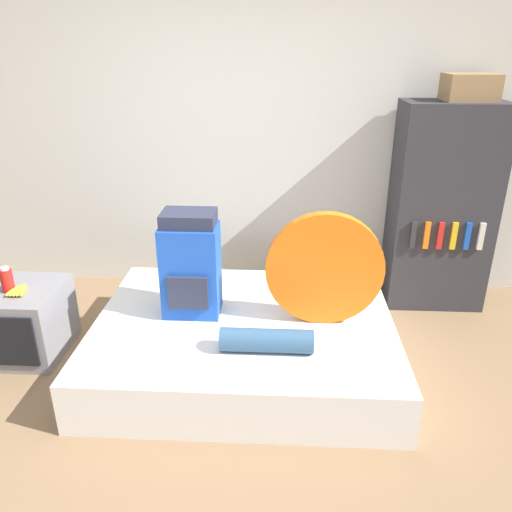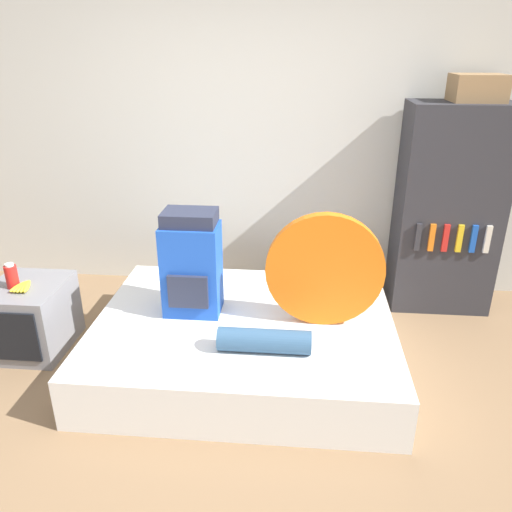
% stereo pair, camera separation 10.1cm
% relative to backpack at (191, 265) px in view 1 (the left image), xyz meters
% --- Properties ---
extents(ground_plane, '(16.00, 16.00, 0.00)m').
position_rel_backpack_xyz_m(ground_plane, '(0.28, -0.84, -0.67)').
color(ground_plane, '#846647').
extents(wall_back, '(8.00, 0.05, 2.60)m').
position_rel_backpack_xyz_m(wall_back, '(0.28, 1.19, 0.63)').
color(wall_back, silver).
rests_on(wall_back, ground_plane).
extents(bed, '(1.94, 1.53, 0.33)m').
position_rel_backpack_xyz_m(bed, '(0.35, -0.08, -0.51)').
color(bed, white).
rests_on(bed, ground_plane).
extents(backpack, '(0.37, 0.30, 0.70)m').
position_rel_backpack_xyz_m(backpack, '(0.00, 0.00, 0.00)').
color(backpack, blue).
rests_on(backpack, bed).
extents(tent_bag, '(0.74, 0.07, 0.74)m').
position_rel_backpack_xyz_m(tent_bag, '(0.86, -0.07, 0.03)').
color(tent_bag, orange).
rests_on(tent_bag, bed).
extents(sleeping_roll, '(0.55, 0.14, 0.14)m').
position_rel_backpack_xyz_m(sleeping_roll, '(0.51, -0.44, -0.27)').
color(sleeping_roll, '#33567A').
rests_on(sleeping_roll, bed).
extents(television, '(0.49, 0.56, 0.49)m').
position_rel_backpack_xyz_m(television, '(-1.15, -0.04, -0.43)').
color(television, gray).
rests_on(television, ground_plane).
extents(canister, '(0.08, 0.08, 0.17)m').
position_rel_backpack_xyz_m(canister, '(-1.21, -0.07, -0.10)').
color(canister, red).
rests_on(canister, television).
extents(banana_bunch, '(0.13, 0.18, 0.04)m').
position_rel_backpack_xyz_m(banana_bunch, '(-1.13, -0.09, -0.17)').
color(banana_bunch, yellow).
rests_on(banana_bunch, television).
extents(bookshelf, '(0.76, 0.46, 1.61)m').
position_rel_backpack_xyz_m(bookshelf, '(1.83, 0.91, 0.13)').
color(bookshelf, '#2D2D33').
rests_on(bookshelf, ground_plane).
extents(cardboard_box, '(0.35, 0.31, 0.19)m').
position_rel_backpack_xyz_m(cardboard_box, '(1.91, 0.93, 1.03)').
color(cardboard_box, '#99754C').
rests_on(cardboard_box, bookshelf).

